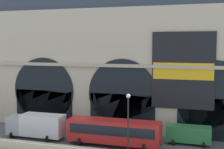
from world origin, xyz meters
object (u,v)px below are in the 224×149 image
bus_center (114,131)px  street_lamp_quayside (128,118)px  van_mideast (189,134)px  box_truck_midwest (36,125)px

bus_center → street_lamp_quayside: street_lamp_quayside is taller
bus_center → van_mideast: size_ratio=2.12×
box_truck_midwest → street_lamp_quayside: (12.96, -3.71, 2.71)m
bus_center → van_mideast: (8.40, 3.38, -0.54)m
box_truck_midwest → bus_center: (10.32, -0.09, 0.08)m
bus_center → van_mideast: bus_center is taller
box_truck_midwest → street_lamp_quayside: 13.75m
bus_center → street_lamp_quayside: bearing=-54.0°
bus_center → box_truck_midwest: bearing=179.5°
box_truck_midwest → bus_center: bearing=-0.5°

